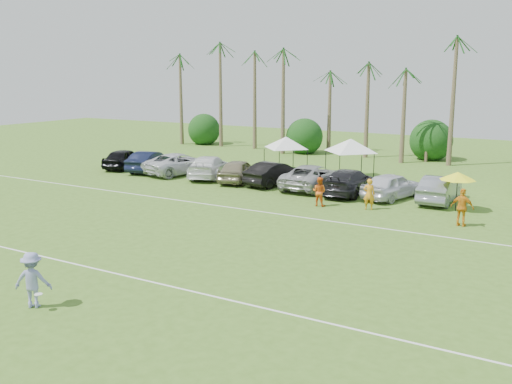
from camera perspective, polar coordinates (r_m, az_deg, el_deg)
The scene contains 30 objects.
ground at distance 24.39m, azimuth -21.67°, elevation -7.92°, with size 120.00×120.00×0.00m, color #436C20.
field_lines at distance 29.69m, azimuth -9.51°, elevation -3.75°, with size 80.00×12.10×0.01m.
palm_tree_0 at distance 65.79m, azimuth -7.85°, elevation 11.34°, with size 2.40×2.40×8.90m.
palm_tree_1 at distance 62.85m, azimuth -4.19°, elevation 12.20°, with size 2.40×2.40×9.90m.
palm_tree_2 at distance 60.18m, azimuth -0.16°, elevation 13.07°, with size 2.40×2.40×10.90m.
palm_tree_3 at distance 58.29m, azimuth 3.33°, elevation 13.93°, with size 2.40×2.40×11.90m.
palm_tree_4 at distance 56.55m, azimuth 6.99°, elevation 11.31°, with size 2.40×2.40×8.90m.
palm_tree_5 at distance 55.08m, azimuth 10.92°, elevation 12.08°, with size 2.40×2.40×9.90m.
palm_tree_6 at distance 53.89m, azimuth 15.07°, elevation 12.82°, with size 2.40×2.40×10.90m.
palm_tree_7 at distance 52.99m, azimuth 19.40°, elevation 13.51°, with size 2.40×2.40×11.90m.
bush_tree_0 at distance 65.09m, azimuth -5.07°, elevation 6.39°, with size 4.00×4.00×4.00m.
bush_tree_1 at distance 58.59m, azimuth 5.43°, elevation 5.79°, with size 4.00×4.00×4.00m.
bush_tree_2 at distance 54.69m, azimuth 16.96°, elevation 4.90°, with size 4.00×4.00×4.00m.
sideline_player_a at distance 34.05m, azimuth 11.24°, elevation -0.21°, with size 0.68×0.44×1.86m, color orange.
sideline_player_b at distance 34.55m, azimuth 6.34°, elevation 0.05°, with size 0.86×0.67×1.77m, color orange.
sideline_player_c at distance 31.64m, azimuth 19.93°, elevation -1.47°, with size 1.18×0.49×2.02m, color orange.
canopy_tent_left at distance 46.58m, azimuth 3.04°, elevation 5.54°, with size 4.06×4.06×3.29m.
canopy_tent_right at distance 43.87m, azimuth 9.47°, elevation 5.28°, with size 4.36×4.36×3.53m.
market_umbrella at distance 34.87m, azimuth 19.54°, elevation 1.52°, with size 2.07×2.07×2.31m.
frisbee_player at distance 21.06m, azimuth -21.44°, elevation -8.19°, with size 1.46×1.25×1.95m.
parked_car_0 at distance 49.32m, azimuth -13.04°, elevation 3.28°, with size 1.98×4.91×1.67m, color black.
parked_car_1 at distance 47.33m, azimuth -10.57°, elevation 3.04°, with size 1.77×5.08×1.67m, color black.
parked_car_2 at distance 45.70m, azimuth -7.63°, elevation 2.83°, with size 2.78×6.02×1.67m, color silver.
parked_car_3 at distance 43.96m, azimuth -4.70°, elevation 2.54°, with size 2.34×5.76×1.67m, color white.
parked_car_4 at distance 42.07m, azimuth -1.77°, elevation 2.16°, with size 1.98×4.91×1.67m, color gray.
parked_car_5 at distance 40.87m, azimuth 1.86°, elevation 1.87°, with size 1.77×5.08×1.67m, color black.
parked_car_6 at distance 39.75m, azimuth 5.62°, elevation 1.53°, with size 2.78×6.02×1.67m, color #A4A4A4.
parked_car_7 at distance 38.29m, azimuth 9.29°, elevation 1.04°, with size 2.34×5.76×1.67m, color black.
parked_car_8 at distance 37.42m, azimuth 13.44°, elevation 0.62°, with size 1.98×4.91×1.67m, color silver.
parked_car_9 at distance 37.18m, azimuth 17.90°, elevation 0.30°, with size 1.77×5.08×1.67m, color gray.
Camera 1 is at (18.42, -13.91, 7.88)m, focal length 40.00 mm.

